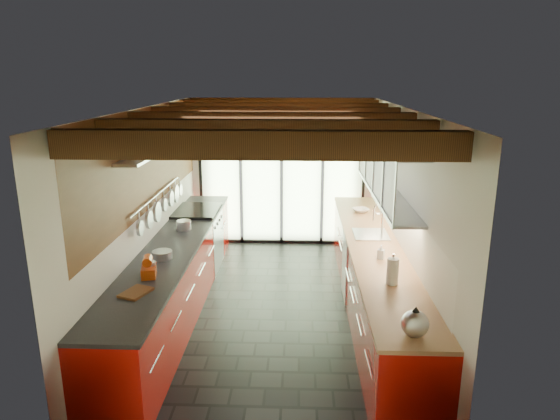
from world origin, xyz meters
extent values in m
plane|color=black|center=(0.00, 0.00, 0.00)|extent=(5.50, 5.50, 0.00)
plane|color=silver|center=(0.00, 2.75, 1.30)|extent=(3.20, 0.00, 3.20)
plane|color=silver|center=(0.00, -2.75, 1.30)|extent=(3.20, 0.00, 3.20)
plane|color=silver|center=(-1.60, 0.00, 1.30)|extent=(0.00, 5.50, 5.50)
plane|color=silver|center=(1.60, 0.00, 1.30)|extent=(0.00, 5.50, 5.50)
plane|color=#472814|center=(0.00, 0.00, 2.60)|extent=(5.50, 5.50, 0.00)
cube|color=#593316|center=(0.00, -2.25, 2.48)|extent=(3.14, 0.14, 0.22)
cube|color=#593316|center=(0.00, -1.35, 2.48)|extent=(3.14, 0.14, 0.22)
cube|color=#593316|center=(0.00, -0.45, 2.48)|extent=(3.14, 0.14, 0.22)
cube|color=#593316|center=(0.00, 0.45, 2.48)|extent=(3.14, 0.14, 0.22)
cube|color=#593316|center=(0.00, 1.35, 2.48)|extent=(3.14, 0.14, 0.22)
cube|color=#593316|center=(0.00, 2.25, 2.48)|extent=(3.14, 0.14, 0.22)
cube|color=brown|center=(0.00, 2.71, 2.35)|extent=(3.14, 0.06, 0.50)
plane|color=brown|center=(-1.57, 0.20, 1.98)|extent=(0.00, 4.90, 4.90)
plane|color=#C6EAAD|center=(0.00, 2.73, 1.08)|extent=(2.90, 0.00, 2.90)
cube|color=black|center=(-1.45, 2.72, 1.07)|extent=(0.05, 0.04, 2.15)
cube|color=black|center=(1.45, 2.72, 1.07)|extent=(0.05, 0.04, 2.15)
cube|color=black|center=(0.00, 2.69, 1.07)|extent=(0.06, 0.05, 2.15)
cube|color=black|center=(0.00, 2.69, 2.15)|extent=(2.90, 0.05, 0.06)
cylinder|color=red|center=(0.00, 2.67, 2.35)|extent=(0.34, 0.04, 0.34)
cylinder|color=beige|center=(0.00, 2.65, 2.35)|extent=(0.28, 0.02, 0.28)
cube|color=#AD1009|center=(-1.28, 0.00, 0.44)|extent=(0.65, 5.00, 0.88)
cube|color=black|center=(-1.28, 0.00, 0.90)|extent=(0.68, 5.00, 0.04)
cube|color=silver|center=(-1.28, 1.45, 0.44)|extent=(0.66, 0.90, 0.90)
cube|color=black|center=(-1.28, 1.45, 0.93)|extent=(0.65, 0.90, 0.06)
cube|color=#AD1009|center=(1.28, 0.00, 0.44)|extent=(0.65, 5.00, 0.88)
cube|color=#A4764F|center=(1.28, 0.00, 0.90)|extent=(0.68, 5.00, 0.04)
cube|color=white|center=(0.95, 0.40, 0.44)|extent=(0.02, 0.60, 0.84)
cube|color=silver|center=(1.28, 0.40, 0.93)|extent=(0.45, 0.52, 0.02)
cylinder|color=silver|center=(1.42, 0.40, 1.10)|extent=(0.02, 0.02, 0.34)
torus|color=silver|center=(1.36, 0.40, 1.27)|extent=(0.14, 0.02, 0.14)
plane|color=silver|center=(1.26, 0.30, 1.85)|extent=(0.00, 3.00, 3.00)
cube|color=#9EA0A5|center=(1.43, 0.30, 1.51)|extent=(0.34, 3.00, 0.03)
cube|color=#9EA0A5|center=(1.43, 0.30, 2.19)|extent=(0.34, 3.00, 0.03)
cylinder|color=silver|center=(-1.54, 0.30, 1.47)|extent=(0.02, 2.20, 0.02)
cube|color=silver|center=(-1.45, 0.20, 2.10)|extent=(0.28, 2.60, 0.03)
cylinder|color=silver|center=(-1.50, -0.60, 1.29)|extent=(0.04, 0.18, 0.18)
cylinder|color=silver|center=(-1.50, -0.25, 1.29)|extent=(0.04, 0.22, 0.22)
cylinder|color=silver|center=(-1.50, 0.10, 1.29)|extent=(0.04, 0.26, 0.26)
cylinder|color=silver|center=(-1.50, 0.45, 1.29)|extent=(0.04, 0.18, 0.18)
cylinder|color=silver|center=(-1.50, 0.80, 1.29)|extent=(0.04, 0.22, 0.22)
cylinder|color=silver|center=(-1.50, 1.10, 1.29)|extent=(0.04, 0.26, 0.26)
cylinder|color=silver|center=(-1.50, 1.35, 1.29)|extent=(0.04, 0.18, 0.18)
cube|color=#CA4410|center=(-1.27, -1.11, 0.97)|extent=(0.20, 0.28, 0.11)
cylinder|color=#CA4410|center=(-1.27, -1.13, 1.10)|extent=(0.13, 0.18, 0.10)
cylinder|color=silver|center=(-1.27, -1.06, 1.01)|extent=(0.15, 0.15, 0.11)
cylinder|color=silver|center=(-1.27, 0.54, 0.98)|extent=(0.27, 0.27, 0.13)
cylinder|color=silver|center=(-1.27, -0.58, 0.96)|extent=(0.30, 0.30, 0.09)
cube|color=brown|center=(-1.27, -1.55, 0.93)|extent=(0.31, 0.36, 0.03)
sphere|color=silver|center=(1.27, -2.25, 1.03)|extent=(0.24, 0.24, 0.23)
cone|color=black|center=(1.27, -2.25, 1.16)|extent=(0.09, 0.09, 0.06)
cylinder|color=silver|center=(1.27, -2.13, 1.04)|extent=(0.03, 0.09, 0.05)
cylinder|color=white|center=(1.27, -1.22, 1.06)|extent=(0.15, 0.15, 0.27)
cylinder|color=silver|center=(1.27, -1.22, 1.22)|extent=(0.03, 0.03, 0.05)
imported|color=silver|center=(1.27, -0.49, 1.00)|extent=(0.10, 0.10, 0.17)
imported|color=silver|center=(1.27, 1.53, 0.95)|extent=(0.32, 0.32, 0.06)
camera|label=1|loc=(0.31, -5.97, 2.99)|focal=32.00mm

